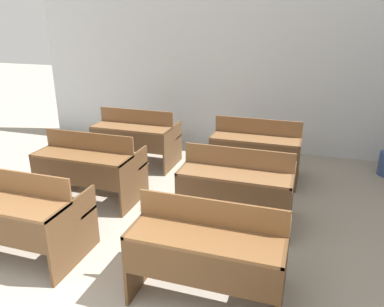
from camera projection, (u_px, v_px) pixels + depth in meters
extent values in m
cube|color=silver|center=(211.00, 61.00, 6.57)|extent=(6.67, 0.06, 3.08)
cube|color=brown|center=(74.00, 233.00, 3.57)|extent=(0.03, 0.78, 0.67)
cube|color=brown|center=(2.00, 203.00, 3.47)|extent=(1.25, 0.40, 0.03)
cube|color=brown|center=(15.00, 182.00, 3.59)|extent=(1.25, 0.02, 0.23)
cube|color=brown|center=(37.00, 203.00, 3.94)|extent=(1.25, 0.28, 0.03)
cube|color=brown|center=(41.00, 226.00, 4.03)|extent=(1.20, 0.04, 0.04)
cube|color=#54371E|center=(145.00, 246.00, 3.36)|extent=(0.03, 0.78, 0.67)
cube|color=#54371E|center=(284.00, 273.00, 3.01)|extent=(0.03, 0.78, 0.67)
cube|color=brown|center=(205.00, 239.00, 2.91)|extent=(1.25, 0.40, 0.03)
cube|color=#54371E|center=(197.00, 271.00, 2.79)|extent=(1.20, 0.02, 0.30)
cube|color=brown|center=(211.00, 212.00, 3.03)|extent=(1.25, 0.02, 0.23)
cube|color=brown|center=(218.00, 234.00, 3.37)|extent=(1.25, 0.28, 0.03)
cube|color=#54371E|center=(217.00, 260.00, 3.47)|extent=(1.20, 0.04, 0.04)
cube|color=brown|center=(53.00, 168.00, 5.08)|extent=(0.03, 0.78, 0.67)
cube|color=brown|center=(134.00, 180.00, 4.73)|extent=(0.03, 0.78, 0.67)
cube|color=brown|center=(81.00, 156.00, 4.63)|extent=(1.25, 0.40, 0.03)
cube|color=brown|center=(74.00, 174.00, 4.52)|extent=(1.20, 0.02, 0.30)
cube|color=brown|center=(89.00, 141.00, 4.75)|extent=(1.25, 0.02, 0.23)
cube|color=brown|center=(101.00, 160.00, 5.10)|extent=(1.25, 0.28, 0.03)
cube|color=brown|center=(103.00, 179.00, 5.19)|extent=(1.20, 0.04, 0.04)
cube|color=brown|center=(187.00, 187.00, 4.53)|extent=(0.03, 0.78, 0.67)
cube|color=brown|center=(291.00, 201.00, 4.18)|extent=(0.03, 0.78, 0.67)
cube|color=brown|center=(235.00, 175.00, 4.08)|extent=(1.25, 0.40, 0.03)
cube|color=brown|center=(230.00, 196.00, 3.97)|extent=(1.20, 0.02, 0.30)
cube|color=brown|center=(238.00, 158.00, 4.20)|extent=(1.25, 0.02, 0.23)
cube|color=brown|center=(241.00, 178.00, 4.55)|extent=(1.25, 0.28, 0.03)
cube|color=brown|center=(240.00, 198.00, 4.64)|extent=(1.20, 0.04, 0.04)
cube|color=brown|center=(104.00, 140.00, 6.26)|extent=(0.03, 0.78, 0.67)
cube|color=brown|center=(173.00, 147.00, 5.90)|extent=(0.03, 0.78, 0.67)
cube|color=brown|center=(131.00, 128.00, 5.80)|extent=(1.25, 0.40, 0.03)
cube|color=brown|center=(126.00, 141.00, 5.69)|extent=(1.20, 0.02, 0.30)
cube|color=brown|center=(136.00, 116.00, 5.93)|extent=(1.25, 0.02, 0.23)
cube|color=brown|center=(144.00, 133.00, 6.27)|extent=(1.25, 0.28, 0.03)
cube|color=brown|center=(144.00, 149.00, 6.37)|extent=(1.20, 0.04, 0.04)
cube|color=brown|center=(216.00, 151.00, 5.72)|extent=(0.03, 0.78, 0.67)
cube|color=brown|center=(299.00, 160.00, 5.37)|extent=(0.03, 0.78, 0.67)
cube|color=brown|center=(255.00, 139.00, 5.27)|extent=(1.25, 0.40, 0.03)
cube|color=brown|center=(252.00, 154.00, 5.16)|extent=(1.20, 0.02, 0.30)
cube|color=brown|center=(258.00, 126.00, 5.39)|extent=(1.25, 0.02, 0.23)
cube|color=brown|center=(259.00, 144.00, 5.74)|extent=(1.25, 0.28, 0.03)
cube|color=brown|center=(258.00, 161.00, 5.83)|extent=(1.20, 0.04, 0.04)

